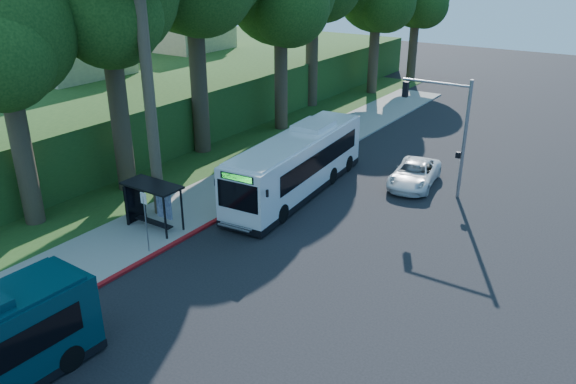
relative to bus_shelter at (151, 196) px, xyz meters
The scene contains 11 objects.
ground 8.00m from the bus_shelter, 21.51° to the left, with size 140.00×140.00×0.00m, color black.
sidewalk 3.35m from the bus_shelter, 90.90° to the left, with size 4.50×70.00×0.12m, color gray.
red_curb 3.07m from the bus_shelter, 26.83° to the right, with size 0.25×30.00×0.13m, color #A01115.
grass_verge 9.90m from the bus_shelter, 126.16° to the left, with size 8.00×70.00×0.06m, color #234719.
bus_shelter is the anchor object (origin of this frame).
stop_sign_pole 2.85m from the bus_shelter, 49.08° to the right, with size 0.35×0.06×3.17m.
traffic_signal_pole 17.15m from the bus_shelter, 49.36° to the left, with size 4.10×0.30×7.00m.
hillside_backdrop 26.18m from the bus_shelter, 136.68° to the left, with size 24.00×60.00×8.80m.
tree_6 10.21m from the bus_shelter, 150.84° to the right, with size 7.56×7.20×13.74m.
white_bus 9.09m from the bus_shelter, 66.07° to the left, with size 3.83×13.04×3.83m.
pickup 16.12m from the bus_shelter, 55.35° to the left, with size 2.46×5.34×1.48m, color white.
Camera 1 is at (13.39, -21.10, 13.30)m, focal length 35.00 mm.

